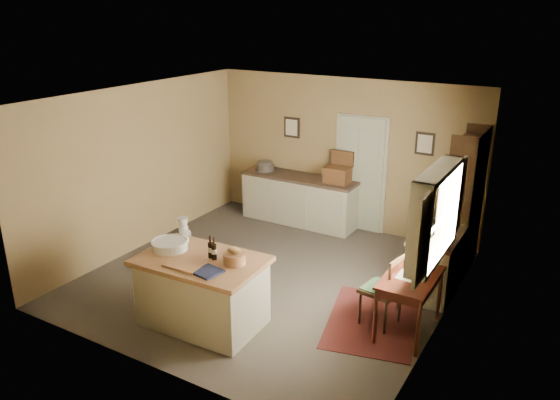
# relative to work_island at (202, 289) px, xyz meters

# --- Properties ---
(ground) EXTENTS (5.00, 5.00, 0.00)m
(ground) POSITION_rel_work_island_xyz_m (0.11, 1.48, -0.48)
(ground) COLOR #50473D
(ground) RESTS_ON ground
(wall_back) EXTENTS (5.00, 0.10, 2.70)m
(wall_back) POSITION_rel_work_island_xyz_m (0.11, 3.98, 0.87)
(wall_back) COLOR olive
(wall_back) RESTS_ON ground
(wall_front) EXTENTS (5.00, 0.10, 2.70)m
(wall_front) POSITION_rel_work_island_xyz_m (0.11, -1.02, 0.87)
(wall_front) COLOR olive
(wall_front) RESTS_ON ground
(wall_left) EXTENTS (0.10, 5.00, 2.70)m
(wall_left) POSITION_rel_work_island_xyz_m (-2.39, 1.48, 0.87)
(wall_left) COLOR olive
(wall_left) RESTS_ON ground
(wall_right) EXTENTS (0.10, 5.00, 2.70)m
(wall_right) POSITION_rel_work_island_xyz_m (2.61, 1.48, 0.87)
(wall_right) COLOR olive
(wall_right) RESTS_ON ground
(ceiling) EXTENTS (5.00, 5.00, 0.00)m
(ceiling) POSITION_rel_work_island_xyz_m (0.11, 1.48, 2.22)
(ceiling) COLOR silver
(ceiling) RESTS_ON wall_back
(door) EXTENTS (0.97, 0.06, 2.11)m
(door) POSITION_rel_work_island_xyz_m (0.46, 3.95, 0.57)
(door) COLOR #ABAD90
(door) RESTS_ON ground
(framed_prints) EXTENTS (2.82, 0.02, 0.38)m
(framed_prints) POSITION_rel_work_island_xyz_m (0.31, 3.96, 1.24)
(framed_prints) COLOR black
(framed_prints) RESTS_ON ground
(window) EXTENTS (0.25, 1.99, 1.12)m
(window) POSITION_rel_work_island_xyz_m (2.53, 1.28, 1.07)
(window) COLOR #B7AE92
(window) RESTS_ON ground
(work_island) EXTENTS (1.60, 1.08, 1.20)m
(work_island) POSITION_rel_work_island_xyz_m (0.00, 0.00, 0.00)
(work_island) COLOR #B7AE92
(work_island) RESTS_ON ground
(sideboard) EXTENTS (2.20, 0.62, 1.18)m
(sideboard) POSITION_rel_work_island_xyz_m (-0.60, 3.68, -0.00)
(sideboard) COLOR #B7AE92
(sideboard) RESTS_ON ground
(rug) EXTENTS (1.44, 1.81, 0.01)m
(rug) POSITION_rel_work_island_xyz_m (1.86, 1.13, -0.48)
(rug) COLOR #4F1816
(rug) RESTS_ON ground
(writing_desk) EXTENTS (0.60, 0.98, 0.82)m
(writing_desk) POSITION_rel_work_island_xyz_m (2.31, 1.13, 0.19)
(writing_desk) COLOR #3B160D
(writing_desk) RESTS_ON ground
(desk_chair) EXTENTS (0.52, 0.52, 0.96)m
(desk_chair) POSITION_rel_work_island_xyz_m (1.95, 1.14, -0.00)
(desk_chair) COLOR black
(desk_chair) RESTS_ON ground
(right_cabinet) EXTENTS (0.61, 1.09, 0.99)m
(right_cabinet) POSITION_rel_work_island_xyz_m (2.31, 2.31, -0.02)
(right_cabinet) COLOR #B7AE92
(right_cabinet) RESTS_ON ground
(shelving_unit) EXTENTS (0.37, 0.98, 2.18)m
(shelving_unit) POSITION_rel_work_island_xyz_m (2.47, 3.28, 0.60)
(shelving_unit) COLOR black
(shelving_unit) RESTS_ON ground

